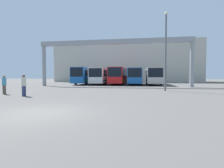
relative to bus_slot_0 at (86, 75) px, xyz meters
The scene contains 11 objects.
ground_plane 27.87m from the bus_slot_0, 76.28° to the right, with size 200.00×200.00×0.00m, color #514F4C.
building_backdrop 19.90m from the bus_slot_0, 70.28° to the left, with size 40.13×12.00×11.14m.
overhead_gantry 10.48m from the bus_slot_0, 46.88° to the right, with size 23.69×0.80×7.21m.
bus_slot_0 is the anchor object (origin of this frame).
bus_slot_1 3.37m from the bus_slot_0, 11.72° to the left, with size 2.56×11.97×3.05m.
bus_slot_2 6.63m from the bus_slot_0, ahead, with size 2.54×11.97×3.16m.
bus_slot_3 9.89m from the bus_slot_0, ahead, with size 2.45×10.34×3.00m.
bus_slot_4 13.19m from the bus_slot_0, ahead, with size 2.59×10.76×3.01m.
pedestrian_near_center 21.45m from the bus_slot_0, 85.25° to the right, with size 0.36×0.36×1.72m.
pedestrian_near_left 20.23m from the bus_slot_0, 92.83° to the right, with size 0.35×0.35×1.67m.
lamp_post 19.74m from the bus_slot_0, 46.24° to the right, with size 0.36×0.36×8.51m.
Camera 1 is at (4.32, -6.77, 1.58)m, focal length 28.00 mm.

